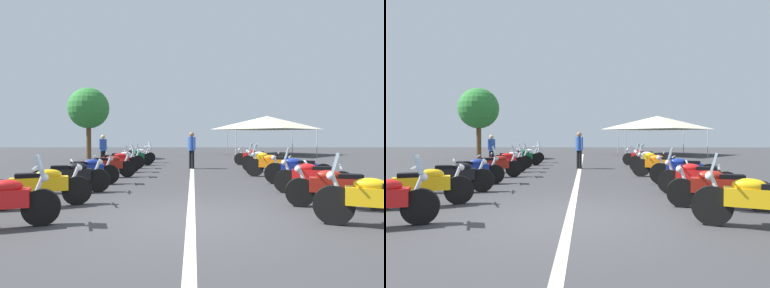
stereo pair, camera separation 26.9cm
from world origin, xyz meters
The scene contains 24 objects.
ground_plane centered at (0.00, 0.00, 0.00)m, with size 80.00×80.00×0.00m, color #38383A.
lane_centre_stripe centered at (6.83, 0.00, 0.00)m, with size 30.39×0.16×0.01m, color beige.
motorcycle_left_row_1 centered at (0.94, 3.19, 0.45)m, with size 1.02×2.01×1.00m.
motorcycle_left_row_2 centered at (2.73, 3.22, 0.45)m, with size 0.70×2.08×1.00m.
motorcycle_left_row_3 centered at (4.23, 3.25, 0.46)m, with size 0.75×1.98×1.20m.
motorcycle_left_row_4 centered at (6.02, 3.05, 0.46)m, with size 0.76×1.99×1.20m.
motorcycle_left_row_5 centered at (7.66, 3.15, 0.47)m, with size 0.89×1.99×1.21m.
motorcycle_left_row_6 centered at (9.32, 3.24, 0.46)m, with size 0.74×2.07×1.20m.
motorcycle_left_row_7 centered at (10.97, 3.06, 0.45)m, with size 0.91×2.09×0.99m.
motorcycle_left_row_8 centered at (12.68, 3.10, 0.46)m, with size 0.95×1.99×1.19m.
motorcycle_right_row_0 centered at (-0.67, -3.09, 0.48)m, with size 1.01×2.04×1.23m.
motorcycle_right_row_1 centered at (0.84, -3.04, 0.45)m, with size 0.88×2.10×0.99m.
motorcycle_right_row_2 centered at (2.53, -3.13, 0.46)m, with size 0.94×1.94×1.21m.
motorcycle_right_row_3 centered at (4.25, -3.32, 0.47)m, with size 0.87×2.08×1.02m.
motorcycle_right_row_4 centered at (6.11, -3.03, 0.48)m, with size 1.06×2.08×1.23m.
motorcycle_right_row_5 centered at (7.72, -3.07, 0.48)m, with size 0.95×1.95×1.23m.
motorcycle_right_row_6 centered at (9.47, -3.30, 0.45)m, with size 0.92×1.91×0.99m.
motorcycle_right_row_7 centered at (11.07, -3.21, 0.46)m, with size 1.04×2.04×1.00m.
traffic_cone_1 centered at (7.11, 4.35, 0.29)m, with size 0.36×0.36×0.61m.
traffic_cone_2 centered at (6.17, 4.20, 0.29)m, with size 0.36×0.36×0.61m.
bystander_0 centered at (9.38, 0.03, 1.01)m, with size 0.44×0.36×1.72m.
bystander_1 centered at (10.42, 4.46, 0.93)m, with size 0.50×0.32×1.59m.
roadside_tree_0 centered at (16.22, 7.01, 3.40)m, with size 2.74×2.74×4.80m.
event_tent centered at (21.34, -6.19, 2.65)m, with size 6.66×6.66×3.20m.
Camera 2 is at (-6.01, -0.31, 1.50)m, focal length 30.86 mm.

